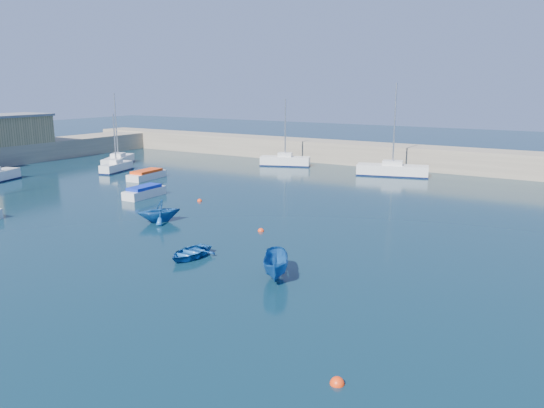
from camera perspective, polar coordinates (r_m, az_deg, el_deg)
The scene contains 15 objects.
ground at distance 28.66m, azimuth -20.34°, elevation -7.88°, with size 220.00×220.00×0.00m, color #0B2430.
back_wall at distance 66.37m, azimuth 12.45°, elevation 5.13°, with size 96.00×4.50×2.60m, color gray.
brick_shed_a at distance 75.42m, azimuth -26.21°, elevation 7.15°, with size 6.00×8.00×3.40m, color #907E54.
sailboat_3 at distance 63.09m, azimuth -16.39°, elevation 3.85°, with size 2.48×5.01×6.54m.
sailboat_4 at distance 68.45m, azimuth -16.20°, elevation 4.54°, with size 4.76×6.80×8.74m.
sailboat_5 at distance 65.05m, azimuth 1.42°, elevation 4.69°, with size 6.21×3.67×8.04m.
sailboat_6 at distance 59.27m, azimuth 12.82°, elevation 3.61°, with size 7.87×4.03×9.90m.
motorboat_1 at distance 48.07m, azimuth -13.56°, elevation 1.29°, with size 1.64×4.21×1.02m.
motorboat_2 at distance 57.40m, azimuth -13.31°, elevation 3.09°, with size 2.10×4.81×0.96m.
dinghy_center at distance 30.76m, azimuth -8.86°, elevation -5.20°, with size 2.16×3.03×0.63m, color #154C93.
dinghy_left at distance 39.04m, azimuth -12.05°, elevation -0.74°, with size 2.64×3.06×1.61m, color #154C93.
dinghy_right at distance 27.23m, azimuth 0.46°, elevation -6.66°, with size 1.28×3.41×1.32m, color #154C93.
buoy_1 at distance 35.94m, azimuth -1.20°, elevation -2.95°, with size 0.43×0.43×0.43m, color red.
buoy_3 at distance 45.58m, azimuth -7.79°, elevation 0.30°, with size 0.42×0.42×0.42m, color red.
buoy_5 at distance 18.66m, azimuth 7.02°, elevation -18.66°, with size 0.50×0.50×0.50m, color red.
Camera 1 is at (21.57, -16.21, 9.68)m, focal length 35.00 mm.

